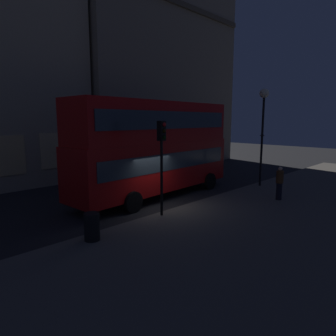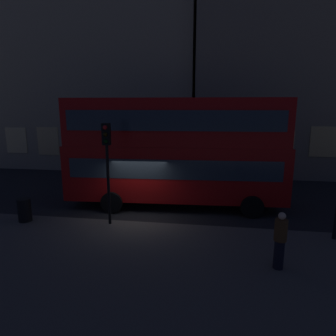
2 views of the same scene
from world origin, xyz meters
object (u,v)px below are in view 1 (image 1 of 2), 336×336
at_px(traffic_light_near_kerb, 162,148).
at_px(pedestrian, 279,183).
at_px(double_decker_bus, 156,145).
at_px(litter_bin, 92,227).
at_px(traffic_light_far_side, 211,136).
at_px(street_lamp, 263,112).

distance_m(traffic_light_near_kerb, pedestrian, 7.01).
height_order(double_decker_bus, traffic_light_near_kerb, double_decker_bus).
xyz_separation_m(traffic_light_near_kerb, litter_bin, (-3.68, -0.24, -2.49)).
distance_m(pedestrian, litter_bin, 10.15).
distance_m(double_decker_bus, traffic_light_far_side, 10.11).
bearing_deg(traffic_light_near_kerb, litter_bin, 177.06).
bearing_deg(double_decker_bus, pedestrian, -58.02).
distance_m(double_decker_bus, litter_bin, 7.21).
bearing_deg(double_decker_bus, street_lamp, -28.96).
distance_m(traffic_light_far_side, pedestrian, 10.66).
bearing_deg(traffic_light_far_side, traffic_light_near_kerb, 24.00).
distance_m(double_decker_bus, pedestrian, 6.93).
height_order(traffic_light_near_kerb, pedestrian, traffic_light_near_kerb).
bearing_deg(traffic_light_far_side, pedestrian, 53.27).
bearing_deg(pedestrian, double_decker_bus, -125.96).
bearing_deg(pedestrian, street_lamp, 152.82).
xyz_separation_m(double_decker_bus, pedestrian, (3.82, -5.46, -1.92)).
bearing_deg(traffic_light_near_kerb, traffic_light_far_side, 20.92).
relative_size(traffic_light_near_kerb, street_lamp, 0.68).
bearing_deg(pedestrian, traffic_light_near_kerb, -93.27).
bearing_deg(pedestrian, litter_bin, -84.08).
xyz_separation_m(traffic_light_near_kerb, street_lamp, (8.69, -0.16, 1.72)).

